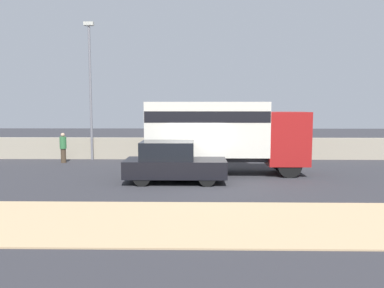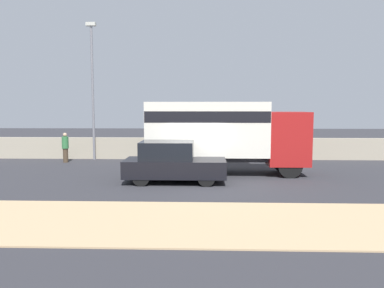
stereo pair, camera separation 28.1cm
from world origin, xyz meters
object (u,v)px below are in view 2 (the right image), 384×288
Objects in this scene: street_lamp at (92,82)px; box_truck at (222,131)px; car_hatchback at (173,162)px; pedestrian at (65,147)px.

street_lamp is 9.15m from box_truck.
street_lamp reaches higher than car_hatchback.
street_lamp reaches higher than pedestrian.
box_truck is 1.76× the size of car_hatchback.
box_truck is (7.44, -4.67, -2.57)m from street_lamp.
car_hatchback is (5.31, -6.73, -3.74)m from street_lamp.
street_lamp reaches higher than box_truck.
street_lamp is at bearing 128.26° from car_hatchback.
street_lamp is 4.12m from pedestrian.
car_hatchback is (-2.13, -2.06, -1.18)m from box_truck.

